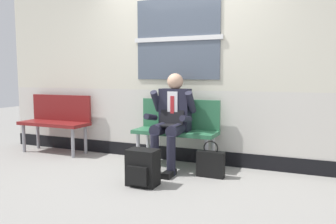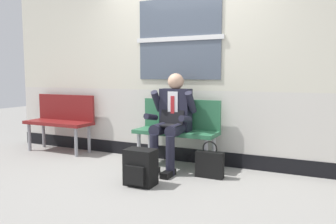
{
  "view_description": "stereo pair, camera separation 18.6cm",
  "coord_description": "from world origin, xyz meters",
  "px_view_note": "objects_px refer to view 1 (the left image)",
  "views": [
    {
      "loc": [
        1.69,
        -3.66,
        1.21
      ],
      "look_at": [
        0.02,
        0.23,
        0.75
      ],
      "focal_mm": 36.13,
      "sensor_mm": 36.0,
      "label": 1
    },
    {
      "loc": [
        1.86,
        -3.58,
        1.21
      ],
      "look_at": [
        0.02,
        0.23,
        0.75
      ],
      "focal_mm": 36.13,
      "sensor_mm": 36.0,
      "label": 2
    }
  ],
  "objects_px": {
    "handbag": "(211,163)",
    "backpack": "(143,168)",
    "bench_with_person": "(177,127)",
    "bench_empty": "(57,119)",
    "person_seated": "(171,118)"
  },
  "relations": [
    {
      "from": "person_seated",
      "to": "backpack",
      "type": "xyz_separation_m",
      "value": [
        -0.03,
        -0.75,
        -0.46
      ]
    },
    {
      "from": "bench_empty",
      "to": "handbag",
      "type": "bearing_deg",
      "value": -7.55
    },
    {
      "from": "bench_empty",
      "to": "backpack",
      "type": "height_order",
      "value": "bench_empty"
    },
    {
      "from": "bench_with_person",
      "to": "bench_empty",
      "type": "xyz_separation_m",
      "value": [
        -2.04,
        0.0,
        0.0
      ]
    },
    {
      "from": "bench_with_person",
      "to": "bench_empty",
      "type": "bearing_deg",
      "value": 179.96
    },
    {
      "from": "bench_with_person",
      "to": "handbag",
      "type": "relative_size",
      "value": 2.52
    },
    {
      "from": "bench_with_person",
      "to": "person_seated",
      "type": "xyz_separation_m",
      "value": [
        0.0,
        -0.2,
        0.13
      ]
    },
    {
      "from": "bench_with_person",
      "to": "bench_empty",
      "type": "relative_size",
      "value": 0.99
    },
    {
      "from": "handbag",
      "to": "backpack",
      "type": "bearing_deg",
      "value": -135.15
    },
    {
      "from": "bench_with_person",
      "to": "backpack",
      "type": "relative_size",
      "value": 2.76
    },
    {
      "from": "bench_with_person",
      "to": "handbag",
      "type": "xyz_separation_m",
      "value": [
        0.57,
        -0.34,
        -0.36
      ]
    },
    {
      "from": "bench_empty",
      "to": "person_seated",
      "type": "height_order",
      "value": "person_seated"
    },
    {
      "from": "person_seated",
      "to": "backpack",
      "type": "distance_m",
      "value": 0.88
    },
    {
      "from": "bench_with_person",
      "to": "person_seated",
      "type": "bearing_deg",
      "value": -90.0
    },
    {
      "from": "person_seated",
      "to": "backpack",
      "type": "relative_size",
      "value": 3.07
    }
  ]
}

